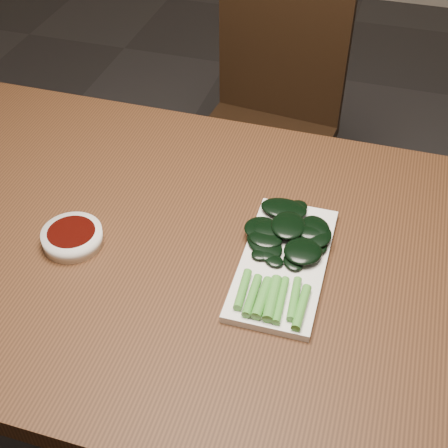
# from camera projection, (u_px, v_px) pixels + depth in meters

# --- Properties ---
(table) EXTENTS (1.40, 0.80, 0.75)m
(table) POSITION_uv_depth(u_px,v_px,m) (209.00, 276.00, 1.14)
(table) COLOR #432513
(table) RESTS_ON ground
(chair_far) EXTENTS (0.43, 0.43, 0.89)m
(chair_far) POSITION_uv_depth(u_px,v_px,m) (267.00, 120.00, 1.87)
(chair_far) COLOR black
(chair_far) RESTS_ON ground
(sauce_bowl) EXTENTS (0.11, 0.11, 0.03)m
(sauce_bowl) POSITION_uv_depth(u_px,v_px,m) (72.00, 237.00, 1.09)
(sauce_bowl) COLOR white
(sauce_bowl) RESTS_ON table
(serving_plate) EXTENTS (0.14, 0.30, 0.01)m
(serving_plate) POSITION_uv_depth(u_px,v_px,m) (284.00, 263.00, 1.06)
(serving_plate) COLOR white
(serving_plate) RESTS_ON table
(gai_lan) EXTENTS (0.17, 0.30, 0.02)m
(gai_lan) POSITION_uv_depth(u_px,v_px,m) (284.00, 246.00, 1.06)
(gai_lan) COLOR #4EA137
(gai_lan) RESTS_ON serving_plate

